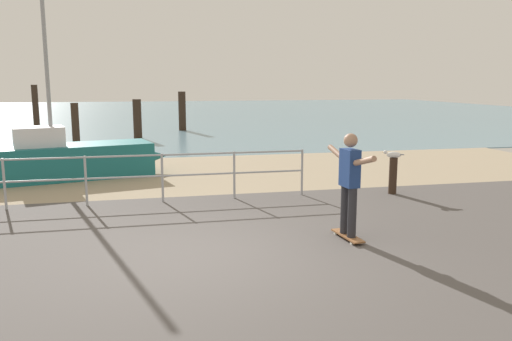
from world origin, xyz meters
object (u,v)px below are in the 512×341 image
at_px(skateboard, 348,236).
at_px(sailboat, 72,159).
at_px(bollard_short, 393,176).
at_px(seagull, 393,155).
at_px(skateboarder, 349,178).

bearing_deg(skateboard, sailboat, 127.19).
distance_m(skateboard, bollard_short, 3.78).
relative_size(bollard_short, seagull, 1.76).
bearing_deg(skateboard, skateboarder, -153.43).
height_order(bollard_short, seagull, seagull).
relative_size(skateboarder, seagull, 3.47).
xyz_separation_m(skateboard, skateboarder, (-0.00, -0.00, 0.95)).
xyz_separation_m(sailboat, skateboard, (5.01, -6.61, -0.45)).
distance_m(sailboat, skateboarder, 8.31).
bearing_deg(skateboarder, bollard_short, 51.93).
xyz_separation_m(skateboard, bollard_short, (2.32, 2.96, 0.35)).
distance_m(bollard_short, seagull, 0.50).
bearing_deg(sailboat, skateboarder, -52.81).
relative_size(skateboard, skateboarder, 0.49).
bearing_deg(bollard_short, sailboat, 153.55).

